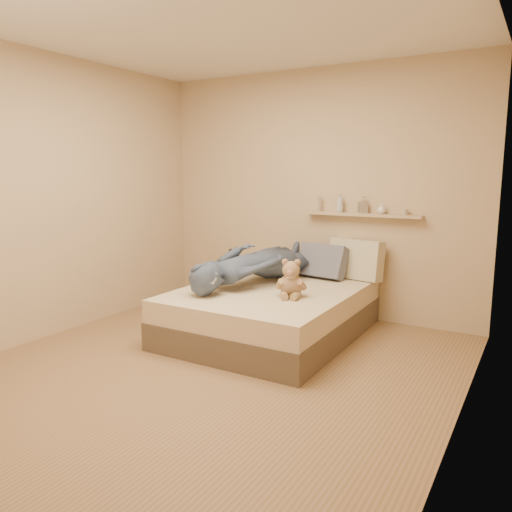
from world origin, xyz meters
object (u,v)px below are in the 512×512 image
Objects in this scene: dark_plush at (234,264)px; teddy_bear at (291,281)px; game_console at (206,280)px; pillow_cream at (356,259)px; bed at (271,312)px; wall_shelf at (362,215)px; person at (257,263)px; pillow_grey at (322,261)px.

teddy_bear is at bearing -29.71° from dark_plush.
pillow_cream is (0.85, 1.41, 0.04)m from game_console.
teddy_bear is (0.30, -0.20, 0.37)m from bed.
wall_shelf reaches higher than pillow_cream.
wall_shelf is at bearing 58.82° from bed.
person reaches higher than game_console.
wall_shelf is at bearing 76.91° from pillow_cream.
game_console is at bearing -120.34° from wall_shelf.
person reaches higher than pillow_grey.
pillow_cream reaches higher than pillow_grey.
pillow_grey is (0.54, 1.27, 0.01)m from game_console.
teddy_bear is 1.05m from pillow_cream.
pillow_cream is (0.23, 1.03, 0.06)m from teddy_bear.
bed is 3.80× the size of pillow_grey.
teddy_bear is 0.68× the size of pillow_grey.
game_console is at bearing -119.00° from bed.
game_console is 0.72m from person.
dark_plush is at bearing -157.38° from pillow_grey.
teddy_bear reaches higher than bed.
person is 1.38× the size of wall_shelf.
person is at bearing -27.20° from dark_plush.
dark_plush is at bearing -156.97° from pillow_cream.
game_console reaches higher than bed.
person is (0.39, -0.20, 0.08)m from dark_plush.
pillow_grey reaches higher than teddy_bear.
person is (-0.46, -0.55, 0.03)m from pillow_grey.
pillow_cream is 1.04m from person.
bed is at bearing 162.13° from person.
wall_shelf is (0.87, 1.49, 0.49)m from game_console.
person is (0.08, 0.72, 0.04)m from game_console.
bed is at bearing -28.17° from dark_plush.
dark_plush is at bearing 150.29° from teddy_bear.
bed is 0.79m from dark_plush.
pillow_cream is 0.46× the size of wall_shelf.
teddy_bear is at bearing -102.61° from wall_shelf.
pillow_cream is at bearing -126.11° from person.
person is at bearing -137.96° from pillow_cream.
teddy_bear is 0.28× the size of wall_shelf.
wall_shelf is at bearing 77.39° from teddy_bear.
pillow_cream is at bearing 77.43° from teddy_bear.
game_console is 0.11× the size of person.
dark_plush is (-0.93, 0.53, -0.02)m from teddy_bear.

